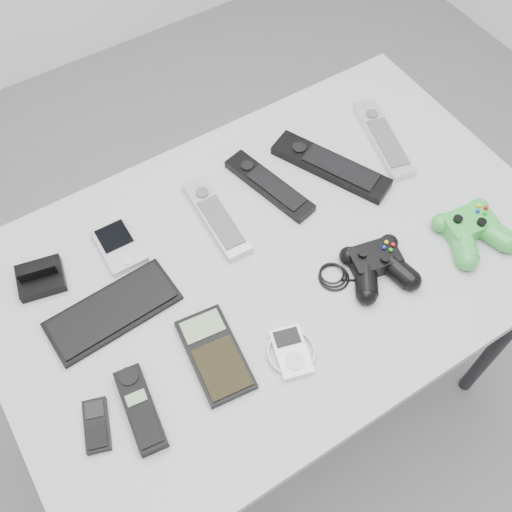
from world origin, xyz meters
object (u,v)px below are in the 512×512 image
pda_keyboard (113,311)px  calculator (215,354)px  controller_green (472,229)px  remote_black_b (331,166)px  desk (275,273)px  cordless_handset (140,409)px  pda (119,246)px  mp3_player (291,352)px  controller_black (377,264)px  remote_black_a (269,185)px  remote_silver_b (383,138)px  mobile_phone (97,425)px  remote_silver_a (216,217)px

pda_keyboard → calculator: calculator is taller
controller_green → remote_black_b: bearing=122.4°
desk → cordless_handset: 0.39m
pda → mp3_player: pda is taller
pda → controller_black: size_ratio=0.51×
pda_keyboard → cordless_handset: size_ratio=1.60×
remote_black_a → controller_green: bearing=-62.2°
remote_silver_b → mobile_phone: (-0.79, -0.24, -0.00)m
cordless_handset → controller_green: (0.70, -0.03, 0.01)m
cordless_handset → remote_black_b: bearing=31.9°
pda_keyboard → remote_black_b: bearing=3.7°
remote_black_b → remote_black_a: bearing=144.2°
remote_black_b → mp3_player: bearing=-160.0°
controller_green → pda: bearing=157.8°
remote_black_a → remote_silver_b: bearing=-18.0°
remote_black_b → calculator: (-0.42, -0.24, -0.00)m
pda_keyboard → remote_silver_a: (0.26, 0.08, 0.00)m
cordless_handset → remote_silver_b: bearing=27.7°
mobile_phone → controller_black: 0.57m
pda → mobile_phone: 0.35m
remote_silver_b → mp3_player: bearing=-130.0°
mp3_player → remote_black_a: bearing=79.5°
calculator → remote_silver_b: bearing=30.0°
remote_silver_a → mobile_phone: 0.45m
remote_black_b → controller_green: bearing=-89.8°
pda_keyboard → controller_black: 0.49m
remote_silver_a → remote_black_a: remote_silver_a is taller
desk → cordless_handset: bearing=-159.2°
cordless_handset → calculator: (0.15, 0.02, -0.00)m
remote_silver_b → controller_green: bearing=-76.7°
desk → cordless_handset: (-0.35, -0.13, 0.08)m
remote_silver_a → remote_black_b: bearing=-0.0°
remote_silver_b → calculator: 0.61m
pda_keyboard → cordless_handset: bearing=-104.5°
mp3_player → controller_green: controller_green is taller
desk → remote_black_a: bearing=61.1°
cordless_handset → calculator: bearing=15.0°
remote_silver_a → remote_black_b: remote_black_b is taller
remote_black_b → mobile_phone: (-0.64, -0.24, -0.00)m
cordless_handset → controller_green: bearing=5.6°
remote_black_b → cordless_handset: (-0.57, -0.25, -0.00)m
remote_black_b → desk: bearing=-175.9°
remote_black_a → mp3_player: size_ratio=2.31×
pda_keyboard → controller_green: (0.66, -0.22, 0.02)m
pda_keyboard → mobile_phone: bearing=-125.3°
remote_black_a → remote_black_b: remote_black_b is taller
pda_keyboard → remote_black_a: size_ratio=1.11×
desk → mobile_phone: mobile_phone is taller
cordless_handset → pda_keyboard: bearing=86.4°
remote_silver_a → remote_black_a: size_ratio=0.96×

